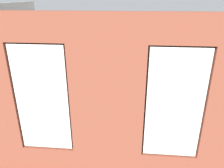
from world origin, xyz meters
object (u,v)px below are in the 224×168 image
Objects in this scene: potted_plant_corner_near_left at (195,76)px; table_plant_small at (105,95)px; couch_left at (205,105)px; potted_plant_foreground_right at (52,67)px; cup_ceramic at (108,98)px; remote_silver at (92,99)px; media_console at (20,105)px; tv_flatscreen at (17,86)px; couch_by_window at (73,141)px; remote_gray at (117,96)px; coffee_table at (105,100)px; potted_plant_by_left_couch at (183,85)px; candle_jar at (100,95)px.

table_plant_small is at bearing 30.45° from potted_plant_corner_near_left.
couch_left is 1.49× the size of potted_plant_foreground_right.
cup_ceramic is 0.51× the size of table_plant_small.
remote_silver is 0.14× the size of potted_plant_foreground_right.
potted_plant_corner_near_left is (-3.62, -2.00, 0.13)m from remote_silver.
media_console is 1.12× the size of tv_flatscreen.
couch_by_window is 10.97× the size of remote_gray.
potted_plant_foreground_right is (1.86, -3.95, 0.47)m from couch_by_window.
tv_flatscreen reaches higher than remote_gray.
tv_flatscreen reaches higher than coffee_table.
couch_left reaches higher than media_console.
coffee_table is 2.68m from media_console.
remote_gray is at bearing -170.70° from tv_flatscreen.
remote_silver is 0.27× the size of potted_plant_by_left_couch.
coffee_table is 3.74m from potted_plant_corner_near_left.
media_console is (2.48, 0.46, -0.23)m from candle_jar.
candle_jar is 0.31m from remote_silver.
media_console is (5.72, 0.38, -0.06)m from couch_left.
tv_flatscreen is at bearing -82.67° from couch_left.
potted_plant_by_left_couch is at bearing -132.47° from couch_by_window.
potted_plant_by_left_couch is (-2.68, -1.37, -0.13)m from table_plant_small.
potted_plant_corner_near_left is 0.77m from potted_plant_by_left_couch.
candle_jar reaches higher than cup_ceramic.
potted_plant_corner_near_left is (-3.38, -1.80, 0.08)m from candle_jar.
tv_flatscreen reaches higher than table_plant_small.
remote_silver is at bearing -173.56° from tv_flatscreen.
coffee_table is at bearing 27.14° from potted_plant_by_left_couch.
remote_silver is at bearing -92.80° from couch_by_window.
remote_silver is 2.31m from tv_flatscreen.
couch_left is at bearing -149.45° from couch_by_window.
table_plant_small is 0.17× the size of media_console.
potted_plant_foreground_right reaches higher than cup_ceramic.
couch_by_window is 4.39m from potted_plant_foreground_right.
tv_flatscreen reaches higher than media_console.
table_plant_small is at bearing -86.20° from couch_left.
candle_jar is at bearing 120.07° from remote_gray.
cup_ceramic is 2.97m from potted_plant_by_left_couch.
coffee_table is 0.17m from table_plant_small.
potted_plant_foreground_right is at bearing -97.38° from media_console.
candle_jar reaches higher than media_console.
coffee_table is at bearing 151.04° from candle_jar.
potted_plant_corner_near_left is 1.96× the size of potted_plant_by_left_couch.
cup_ceramic is at bearing 141.45° from potted_plant_foreground_right.
tv_flatscreen is (2.48, 0.46, 0.40)m from candle_jar.
remote_gray is at bearing -111.22° from couch_by_window.
remote_gray is 0.15× the size of tv_flatscreen.
tv_flatscreen reaches higher than cup_ceramic.
potted_plant_by_left_couch is (-2.58, -1.48, -0.07)m from cup_ceramic.
tv_flatscreen is 5.62m from potted_plant_by_left_couch.
couch_left is at bearing 106.40° from potted_plant_by_left_couch.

